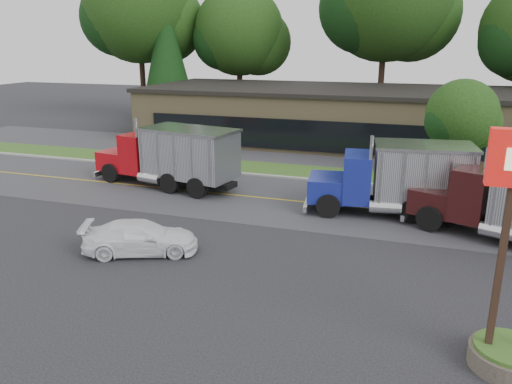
# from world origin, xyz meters

# --- Properties ---
(ground) EXTENTS (140.00, 140.00, 0.00)m
(ground) POSITION_xyz_m (0.00, 0.00, 0.00)
(ground) COLOR #39393F
(ground) RESTS_ON ground
(road) EXTENTS (60.00, 8.00, 0.02)m
(road) POSITION_xyz_m (0.00, 9.00, 0.00)
(road) COLOR #4D4D51
(road) RESTS_ON ground
(center_line) EXTENTS (60.00, 0.12, 0.01)m
(center_line) POSITION_xyz_m (0.00, 9.00, 0.00)
(center_line) COLOR gold
(center_line) RESTS_ON ground
(curb) EXTENTS (60.00, 0.30, 0.12)m
(curb) POSITION_xyz_m (0.00, 13.20, 0.00)
(curb) COLOR #9E9E99
(curb) RESTS_ON ground
(grass_verge) EXTENTS (60.00, 3.40, 0.03)m
(grass_verge) POSITION_xyz_m (0.00, 15.00, 0.00)
(grass_verge) COLOR #2B571D
(grass_verge) RESTS_ON ground
(far_parking) EXTENTS (60.00, 7.00, 0.02)m
(far_parking) POSITION_xyz_m (0.00, 20.00, 0.00)
(far_parking) COLOR #4D4D51
(far_parking) RESTS_ON ground
(strip_mall) EXTENTS (32.00, 12.00, 4.00)m
(strip_mall) POSITION_xyz_m (2.00, 26.00, 2.00)
(strip_mall) COLOR #98865D
(strip_mall) RESTS_ON ground
(tree_far_a) EXTENTS (11.66, 10.98, 16.63)m
(tree_far_a) POSITION_xyz_m (-19.82, 32.14, 10.62)
(tree_far_a) COLOR #382619
(tree_far_a) RESTS_ON ground
(tree_far_b) EXTENTS (9.29, 8.74, 13.25)m
(tree_far_b) POSITION_xyz_m (-9.86, 34.11, 8.45)
(tree_far_b) COLOR #382619
(tree_far_b) RESTS_ON ground
(tree_far_c) EXTENTS (12.34, 11.62, 17.61)m
(tree_far_c) POSITION_xyz_m (4.19, 34.15, 11.24)
(tree_far_c) COLOR #382619
(tree_far_c) RESTS_ON ground
(evergreen_left) EXTENTS (5.43, 5.43, 12.33)m
(evergreen_left) POSITION_xyz_m (-16.00, 30.00, 6.78)
(evergreen_left) COLOR #382619
(evergreen_left) RESTS_ON ground
(tree_verge) EXTENTS (4.14, 3.90, 5.90)m
(tree_verge) POSITION_xyz_m (10.06, 15.05, 3.75)
(tree_verge) COLOR #382619
(tree_verge) RESTS_ON ground
(dump_truck_red) EXTENTS (8.93, 4.20, 3.36)m
(dump_truck_red) POSITION_xyz_m (-4.96, 9.50, 1.81)
(dump_truck_red) COLOR black
(dump_truck_red) RESTS_ON ground
(dump_truck_blue) EXTENTS (7.59, 3.50, 3.36)m
(dump_truck_blue) POSITION_xyz_m (7.16, 8.62, 1.80)
(dump_truck_blue) COLOR black
(dump_truck_blue) RESTS_ON ground
(rally_car) EXTENTS (4.65, 3.27, 1.25)m
(rally_car) POSITION_xyz_m (-1.86, 0.85, 0.63)
(rally_car) COLOR white
(rally_car) RESTS_ON ground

